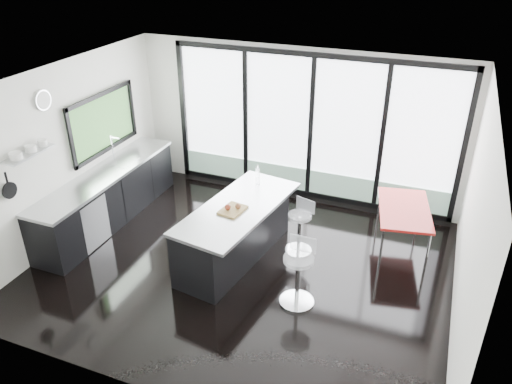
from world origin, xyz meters
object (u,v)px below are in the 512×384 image
at_px(island, 234,231).
at_px(red_table, 401,228).
at_px(bar_stool_near, 298,280).
at_px(bar_stool_far, 299,233).

xyz_separation_m(island, red_table, (2.34, 1.22, -0.11)).
distance_m(island, bar_stool_near, 1.40).
distance_m(island, red_table, 2.64).
bearing_deg(island, red_table, 27.46).
height_order(bar_stool_near, red_table, bar_stool_near).
relative_size(bar_stool_far, red_table, 0.51).
bearing_deg(bar_stool_far, red_table, 42.92).
distance_m(island, bar_stool_far, 1.02).
distance_m(bar_stool_near, bar_stool_far, 1.23).
height_order(bar_stool_near, bar_stool_far, bar_stool_near).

